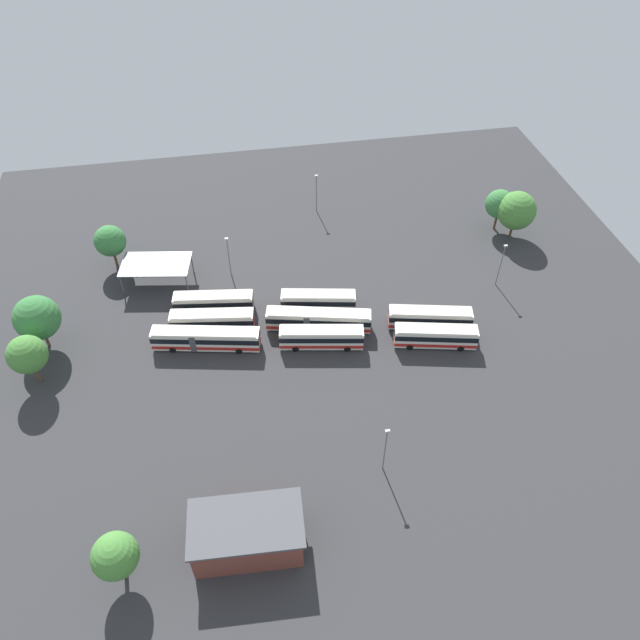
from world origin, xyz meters
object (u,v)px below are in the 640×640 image
Objects in this scene: bus_row1_slot2 at (318,301)px; tree_northwest at (115,556)px; lamp_post_far_corner at (316,191)px; bus_row0_slot2 at (214,302)px; bus_row0_slot0 at (206,338)px; lamp_post_by_building at (501,263)px; depot_building at (247,533)px; lamp_post_near_entrance at (229,254)px; bus_row2_slot0 at (436,336)px; bus_row2_slot1 at (430,318)px; bus_row0_slot1 at (212,321)px; bus_row1_slot0 at (321,337)px; maintenance_shelter at (156,265)px; tree_west_edge at (517,211)px; tree_north_edge at (110,241)px; tree_south_edge at (500,204)px; bus_row1_slot1 at (318,320)px; tree_east_edge at (27,355)px; tree_northeast at (37,318)px; lamp_post_mid_lot at (385,448)px.

tree_northwest reaches higher than bus_row1_slot2.
bus_row0_slot2 is at bearing -130.03° from lamp_post_far_corner.
lamp_post_by_building is at bearing 6.92° from bus_row0_slot0.
lamp_post_near_entrance is (1.49, 47.11, 1.58)m from depot_building.
bus_row1_slot2 is at bearing 145.91° from bus_row2_slot0.
bus_row0_slot0 is 33.31m from bus_row2_slot1.
bus_row0_slot1 and bus_row2_slot1 have the same top height.
bus_row1_slot0 is (16.55, -2.73, -0.00)m from bus_row0_slot0.
tree_west_edge is (61.66, 1.95, 1.51)m from maintenance_shelter.
bus_row2_slot1 is at bearing 44.23° from depot_building.
tree_north_edge reaches higher than lamp_post_far_corner.
maintenance_shelter is at bearing 155.93° from bus_row1_slot2.
tree_south_edge reaches higher than bus_row0_slot1.
bus_row0_slot1 is 1.62× the size of tree_south_edge.
bus_row1_slot1 is 1.81× the size of tree_west_edge.
tree_north_edge is at bearing 69.51° from tree_east_edge.
tree_north_edge is at bearing 149.99° from bus_row2_slot0.
tree_northeast is (-75.57, -15.92, 0.36)m from tree_south_edge.
bus_row2_slot1 is at bearing -9.03° from bus_row1_slot1.
bus_row2_slot1 is 29.65m from tree_south_edge.
bus_row1_slot1 and bus_row2_slot1 have the same top height.
lamp_post_mid_lot is at bearing 14.76° from tree_northwest.
lamp_post_mid_lot is 54.48m from tree_west_edge.
tree_northeast is at bearing -117.07° from tree_north_edge.
lamp_post_near_entrance is at bearing 142.54° from bus_row2_slot0.
tree_northwest is at bearing -144.76° from bus_row2_slot1.
depot_building reaches higher than bus_row0_slot1.
tree_east_edge is (-26.29, 28.51, 3.02)m from depot_building.
tree_east_edge reaches higher than depot_building.
depot_building is 57.17m from lamp_post_by_building.
bus_row0_slot0 and bus_row1_slot2 have the same top height.
bus_row1_slot0 is 1.60× the size of tree_south_edge.
tree_west_edge is at bearing 14.95° from bus_row0_slot1.
bus_row0_slot0 is 2.03× the size of tree_north_edge.
tree_north_edge reaches higher than lamp_post_near_entrance.
tree_south_edge is 77.23m from tree_northeast.
lamp_post_mid_lot reaches higher than tree_south_edge.
maintenance_shelter is (-24.42, 10.91, 2.05)m from bus_row1_slot2.
tree_northeast is at bearing 177.71° from bus_row0_slot1.
bus_row0_slot1 is 1.02× the size of bus_row1_slot0.
lamp_post_far_corner is at bearing 133.90° from lamp_post_by_building.
tree_north_edge is 1.04× the size of tree_northwest.
tree_east_edge is (-56.35, -0.76, 3.73)m from bus_row2_slot1.
lamp_post_near_entrance is 0.94× the size of tree_north_edge.
maintenance_shelter is 59.86m from tree_south_edge.
bus_row1_slot1 is 28.08m from maintenance_shelter.
tree_northwest is at bearing -142.26° from tree_west_edge.
bus_row1_slot2 is 35.85m from tree_north_edge.
tree_north_edge is (-30.81, 20.72, 3.42)m from bus_row1_slot1.
tree_northwest is (-14.71, -48.41, 0.98)m from lamp_post_near_entrance.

